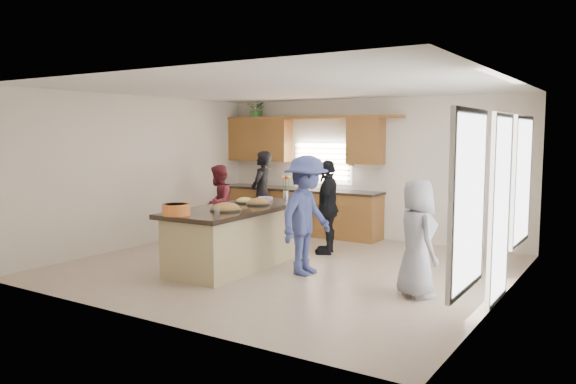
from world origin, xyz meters
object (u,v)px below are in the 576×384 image
Objects in this scene: island at (238,238)px; woman_left_back at (262,193)px; salad_bowl at (176,209)px; woman_right_front at (417,238)px; woman_left_mid at (219,203)px; woman_left_front at (328,207)px; woman_right_back at (306,215)px.

island is 1.57× the size of woman_left_back.
island is 1.34m from salad_bowl.
woman_left_back is 1.14× the size of woman_right_front.
woman_left_back is at bearing 13.81° from woman_right_front.
salad_bowl is 3.01m from woman_left_mid.
woman_right_front is at bearing 32.44° from woman_left_front.
island is 3.00m from woman_right_front.
salad_bowl is at bearing 5.82° from woman_left_back.
woman_left_mid reaches higher than island.
woman_left_back is (-1.27, 2.48, 0.42)m from island.
salad_bowl is 0.23× the size of woman_left_back.
woman_left_front is at bearing 73.91° from woman_left_mid.
salad_bowl is at bearing 64.13° from woman_right_front.
woman_left_back is 3.40m from woman_right_back.
woman_right_back reaches higher than island.
woman_left_front is 0.92× the size of woman_right_back.
woman_left_back is at bearing 115.46° from island.
woman_left_back is 0.98× the size of woman_right_back.
woman_right_back reaches higher than salad_bowl.
woman_right_back is 1.17× the size of woman_right_front.
island is 1.83× the size of woman_left_mid.
salad_bowl is at bearing 8.37° from woman_left_mid.
island is 1.27m from woman_right_back.
salad_bowl is 0.26× the size of woman_left_mid.
salad_bowl is 0.22× the size of woman_right_back.
woman_left_back is at bearing -133.65° from woman_left_front.
woman_right_back reaches higher than woman_left_back.
woman_left_mid is (-0.31, -1.03, -0.12)m from woman_left_back.
salad_bowl is at bearing -38.47° from woman_left_front.
woman_right_front is at bearing -96.09° from woman_right_back.
woman_left_mid is at bearing 118.13° from salad_bowl.
woman_left_front is (2.03, -0.88, -0.05)m from woman_left_back.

